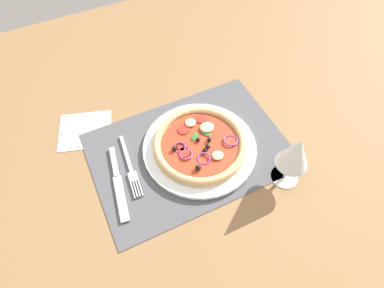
# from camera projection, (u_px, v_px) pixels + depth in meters

# --- Properties ---
(ground_plane) EXTENTS (1.90, 1.40, 0.02)m
(ground_plane) POSITION_uv_depth(u_px,v_px,m) (189.00, 153.00, 0.81)
(ground_plane) COLOR olive
(placemat) EXTENTS (0.48, 0.33, 0.00)m
(placemat) POSITION_uv_depth(u_px,v_px,m) (189.00, 150.00, 0.80)
(placemat) COLOR #4C4C51
(placemat) RESTS_ON ground_plane
(plate) EXTENTS (0.28, 0.28, 0.01)m
(plate) POSITION_uv_depth(u_px,v_px,m) (200.00, 148.00, 0.80)
(plate) COLOR white
(plate) RESTS_ON placemat
(pizza) EXTENTS (0.23, 0.23, 0.03)m
(pizza) POSITION_uv_depth(u_px,v_px,m) (200.00, 144.00, 0.78)
(pizza) COLOR tan
(pizza) RESTS_ON plate
(fork) EXTENTS (0.03, 0.18, 0.00)m
(fork) POSITION_uv_depth(u_px,v_px,m) (131.00, 168.00, 0.77)
(fork) COLOR #B2B5BA
(fork) RESTS_ON placemat
(knife) EXTENTS (0.05, 0.20, 0.01)m
(knife) POSITION_uv_depth(u_px,v_px,m) (118.00, 183.00, 0.74)
(knife) COLOR #B2B5BA
(knife) RESTS_ON placemat
(wine_glass) EXTENTS (0.07, 0.07, 0.15)m
(wine_glass) POSITION_uv_depth(u_px,v_px,m) (295.00, 154.00, 0.68)
(wine_glass) COLOR silver
(wine_glass) RESTS_ON ground_plane
(napkin) EXTENTS (0.16, 0.15, 0.00)m
(napkin) POSITION_uv_depth(u_px,v_px,m) (85.00, 130.00, 0.84)
(napkin) COLOR white
(napkin) RESTS_ON ground_plane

